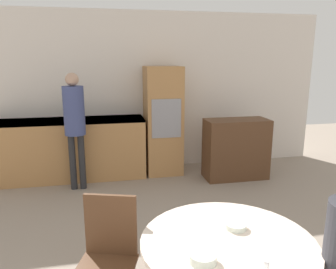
{
  "coord_description": "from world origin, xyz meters",
  "views": [
    {
      "loc": [
        -0.63,
        -0.21,
        1.85
      ],
      "look_at": [
        0.04,
        3.05,
        1.08
      ],
      "focal_mm": 35.0,
      "sensor_mm": 36.0,
      "label": 1
    }
  ],
  "objects_px": {
    "bowl_centre": "(203,258)",
    "oven_unit": "(163,121)",
    "person_standing": "(74,118)",
    "sideboard": "(236,149)",
    "chair_far_left": "(108,253)",
    "bowl_near": "(236,226)"
  },
  "relations": [
    {
      "from": "person_standing",
      "to": "bowl_near",
      "type": "distance_m",
      "value": 3.03
    },
    {
      "from": "oven_unit",
      "to": "sideboard",
      "type": "xyz_separation_m",
      "value": [
        1.07,
        -0.5,
        -0.4
      ]
    },
    {
      "from": "person_standing",
      "to": "chair_far_left",
      "type": "bearing_deg",
      "value": -81.58
    },
    {
      "from": "sideboard",
      "to": "bowl_centre",
      "type": "relative_size",
      "value": 6.27
    },
    {
      "from": "person_standing",
      "to": "bowl_near",
      "type": "bearing_deg",
      "value": -65.83
    },
    {
      "from": "oven_unit",
      "to": "person_standing",
      "type": "bearing_deg",
      "value": -159.96
    },
    {
      "from": "sideboard",
      "to": "bowl_near",
      "type": "height_order",
      "value": "sideboard"
    },
    {
      "from": "bowl_centre",
      "to": "bowl_near",
      "type": "bearing_deg",
      "value": 43.81
    },
    {
      "from": "bowl_centre",
      "to": "oven_unit",
      "type": "bearing_deg",
      "value": 82.97
    },
    {
      "from": "sideboard",
      "to": "oven_unit",
      "type": "bearing_deg",
      "value": 154.82
    },
    {
      "from": "sideboard",
      "to": "bowl_centre",
      "type": "bearing_deg",
      "value": -116.22
    },
    {
      "from": "bowl_near",
      "to": "sideboard",
      "type": "bearing_deg",
      "value": 66.82
    },
    {
      "from": "oven_unit",
      "to": "chair_far_left",
      "type": "bearing_deg",
      "value": -107.67
    },
    {
      "from": "person_standing",
      "to": "bowl_near",
      "type": "relative_size",
      "value": 11.7
    },
    {
      "from": "person_standing",
      "to": "bowl_centre",
      "type": "relative_size",
      "value": 10.68
    },
    {
      "from": "chair_far_left",
      "to": "person_standing",
      "type": "relative_size",
      "value": 0.55
    },
    {
      "from": "chair_far_left",
      "to": "person_standing",
      "type": "height_order",
      "value": "person_standing"
    },
    {
      "from": "oven_unit",
      "to": "person_standing",
      "type": "height_order",
      "value": "oven_unit"
    },
    {
      "from": "oven_unit",
      "to": "bowl_near",
      "type": "height_order",
      "value": "oven_unit"
    },
    {
      "from": "sideboard",
      "to": "person_standing",
      "type": "xyz_separation_m",
      "value": [
        -2.41,
        0.01,
        0.58
      ]
    },
    {
      "from": "oven_unit",
      "to": "chair_far_left",
      "type": "height_order",
      "value": "oven_unit"
    },
    {
      "from": "oven_unit",
      "to": "bowl_centre",
      "type": "xyz_separation_m",
      "value": [
        -0.44,
        -3.56,
        -0.11
      ]
    }
  ]
}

